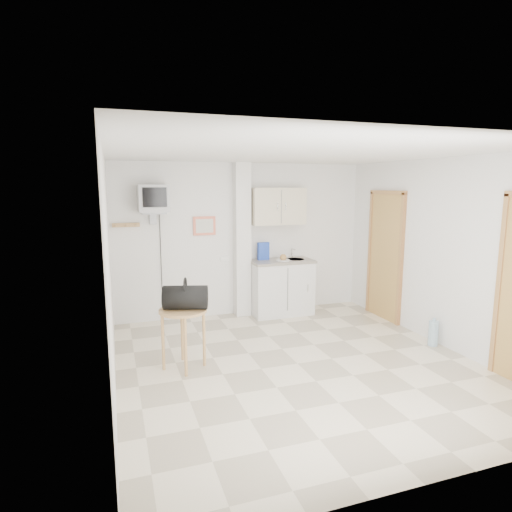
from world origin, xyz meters
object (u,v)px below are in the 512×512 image
object	(u,v)px
round_table	(183,319)
water_bottle	(433,333)
crt_television	(153,199)
duffel_bag	(185,297)

from	to	relation	value
round_table	water_bottle	size ratio (longest dim) A/B	1.87
round_table	water_bottle	world-z (taller)	round_table
crt_television	water_bottle	xyz separation A→B (m)	(3.43, -2.06, -1.76)
crt_television	water_bottle	distance (m)	4.37
duffel_bag	crt_television	bearing A→B (deg)	111.95
crt_television	water_bottle	world-z (taller)	crt_television
duffel_bag	round_table	bearing A→B (deg)	-172.92
crt_television	duffel_bag	size ratio (longest dim) A/B	3.81
round_table	duffel_bag	world-z (taller)	duffel_bag
round_table	water_bottle	distance (m)	3.35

